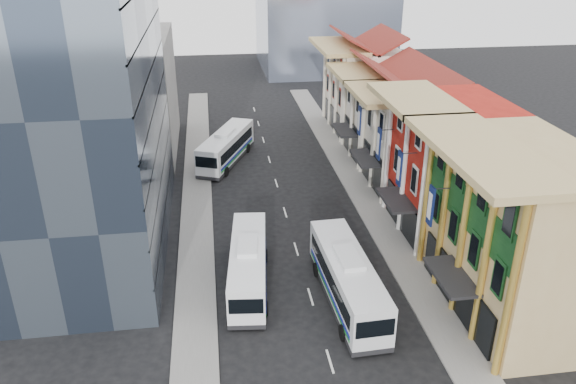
{
  "coord_description": "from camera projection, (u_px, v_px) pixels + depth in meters",
  "views": [
    {
      "loc": [
        -6.53,
        -26.07,
        24.82
      ],
      "look_at": [
        -0.28,
        18.01,
        4.04
      ],
      "focal_mm": 35.0,
      "sensor_mm": 36.0,
      "label": 1
    }
  ],
  "objects": [
    {
      "name": "shophouse_cream_near",
      "position": [
        413.0,
        141.0,
        58.16
      ],
      "size": [
        8.0,
        9.0,
        10.0
      ],
      "primitive_type": "cube",
      "color": "silver",
      "rests_on": "ground"
    },
    {
      "name": "shophouse_red",
      "position": [
        451.0,
        167.0,
        49.22
      ],
      "size": [
        8.0,
        10.0,
        12.0
      ],
      "primitive_type": "cube",
      "color": "#AE1F13",
      "rests_on": "ground"
    },
    {
      "name": "sidewalk_left",
      "position": [
        197.0,
        217.0,
        53.34
      ],
      "size": [
        3.0,
        90.0,
        0.15
      ],
      "primitive_type": "cube",
      "color": "slate",
      "rests_on": "ground"
    },
    {
      "name": "shophouse_cream_mid",
      "position": [
        387.0,
        116.0,
        66.24
      ],
      "size": [
        8.0,
        9.0,
        10.0
      ],
      "primitive_type": "cube",
      "color": "silver",
      "rests_on": "ground"
    },
    {
      "name": "shophouse_tan",
      "position": [
        521.0,
        233.0,
        38.45
      ],
      "size": [
        8.0,
        14.0,
        12.0
      ],
      "primitive_type": "cube",
      "color": "tan",
      "rests_on": "ground"
    },
    {
      "name": "office_block_far",
      "position": [
        131.0,
        94.0,
        67.41
      ],
      "size": [
        10.0,
        18.0,
        14.0
      ],
      "primitive_type": "cube",
      "color": "gray",
      "rests_on": "ground"
    },
    {
      "name": "sidewalk_right",
      "position": [
        370.0,
        206.0,
        55.51
      ],
      "size": [
        3.0,
        90.0,
        0.15
      ],
      "primitive_type": "cube",
      "color": "slate",
      "rests_on": "ground"
    },
    {
      "name": "shophouse_cream_far",
      "position": [
        364.0,
        89.0,
        75.45
      ],
      "size": [
        8.0,
        12.0,
        11.0
      ],
      "primitive_type": "cube",
      "color": "silver",
      "rests_on": "ground"
    },
    {
      "name": "bus_left_near",
      "position": [
        248.0,
        264.0,
        42.55
      ],
      "size": [
        3.87,
        11.74,
        3.7
      ],
      "primitive_type": null,
      "rotation": [
        0.0,
        0.0,
        -0.1
      ],
      "color": "white",
      "rests_on": "ground"
    },
    {
      "name": "bus_right",
      "position": [
        348.0,
        278.0,
        40.54
      ],
      "size": [
        3.43,
        12.58,
        4.0
      ],
      "primitive_type": null,
      "rotation": [
        0.0,
        0.0,
        0.04
      ],
      "color": "silver",
      "rests_on": "ground"
    },
    {
      "name": "bus_left_far",
      "position": [
        226.0,
        146.0,
        65.48
      ],
      "size": [
        7.35,
        12.35,
        3.91
      ],
      "primitive_type": null,
      "rotation": [
        0.0,
        0.0,
        -0.4
      ],
      "color": "silver",
      "rests_on": "ground"
    },
    {
      "name": "office_tower",
      "position": [
        72.0,
        71.0,
        43.26
      ],
      "size": [
        12.0,
        26.0,
        30.0
      ],
      "primitive_type": "cube",
      "color": "#39465B",
      "rests_on": "ground"
    },
    {
      "name": "ground",
      "position": [
        333.0,
        372.0,
        34.72
      ],
      "size": [
        200.0,
        200.0,
        0.0
      ],
      "primitive_type": "plane",
      "color": "black",
      "rests_on": "ground"
    }
  ]
}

